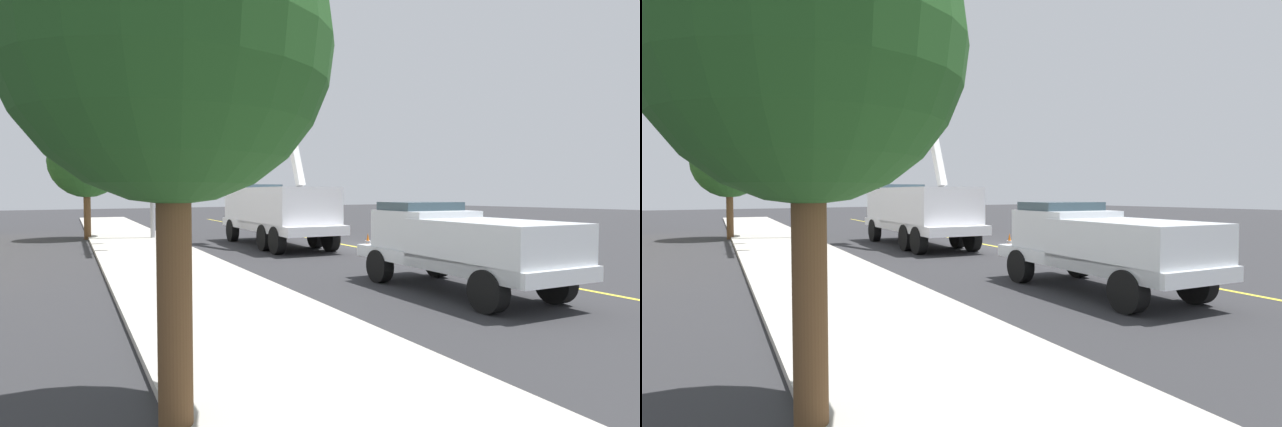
# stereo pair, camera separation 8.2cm
# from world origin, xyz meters

# --- Properties ---
(ground) EXTENTS (120.00, 120.00, 0.00)m
(ground) POSITION_xyz_m (0.00, 0.00, 0.00)
(ground) COLOR #2D2D30
(sidewalk_far_side) EXTENTS (59.95, 11.43, 0.12)m
(sidewalk_far_side) POSITION_xyz_m (1.08, 8.15, 0.06)
(sidewalk_far_side) COLOR #B2ADA3
(sidewalk_far_side) RESTS_ON ground
(lane_centre_stripe) EXTENTS (49.59, 6.71, 0.01)m
(lane_centre_stripe) POSITION_xyz_m (0.00, 0.00, 0.00)
(lane_centre_stripe) COLOR yellow
(lane_centre_stripe) RESTS_ON ground
(utility_bucket_truck) EXTENTS (8.46, 3.55, 7.96)m
(utility_bucket_truck) POSITION_xyz_m (2.13, 2.58, 1.64)
(utility_bucket_truck) COLOR white
(utility_bucket_truck) RESTS_ON ground
(service_pickup_truck) EXTENTS (5.83, 2.82, 2.06)m
(service_pickup_truck) POSITION_xyz_m (-9.23, 4.07, 1.12)
(service_pickup_truck) COLOR silver
(service_pickup_truck) RESTS_ON ground
(passing_minivan) EXTENTS (5.01, 2.51, 1.69)m
(passing_minivan) POSITION_xyz_m (10.18, -3.58, 0.97)
(passing_minivan) COLOR maroon
(passing_minivan) RESTS_ON ground
(traffic_cone_mid_front) EXTENTS (0.40, 0.40, 0.84)m
(traffic_cone_mid_front) POSITION_xyz_m (-2.92, 1.57, 0.41)
(traffic_cone_mid_front) COLOR black
(traffic_cone_mid_front) RESTS_ON ground
(traffic_cone_mid_rear) EXTENTS (0.40, 0.40, 0.76)m
(traffic_cone_mid_rear) POSITION_xyz_m (6.15, 0.40, 0.37)
(traffic_cone_mid_rear) COLOR black
(traffic_cone_mid_rear) RESTS_ON ground
(traffic_signal_mast) EXTENTS (7.06, 1.13, 8.96)m
(traffic_signal_mast) POSITION_xyz_m (5.79, 6.51, 6.11)
(traffic_signal_mast) COLOR gray
(traffic_signal_mast) RESTS_ON ground
(street_tree_left) EXTENTS (2.98, 2.98, 5.16)m
(street_tree_left) POSITION_xyz_m (-12.31, 11.70, 3.64)
(street_tree_left) COLOR brown
(street_tree_left) RESTS_ON ground
(street_tree_right) EXTENTS (3.49, 3.49, 5.56)m
(street_tree_right) POSITION_xyz_m (9.91, 8.82, 3.79)
(street_tree_right) COLOR brown
(street_tree_right) RESTS_ON ground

